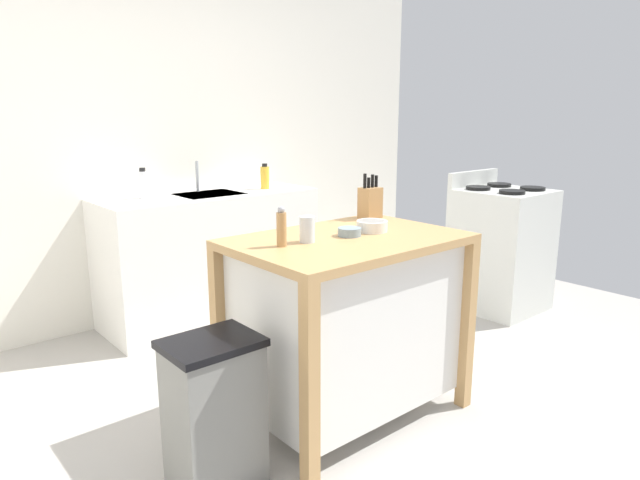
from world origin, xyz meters
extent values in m
plane|color=#ADA8A0|center=(0.00, 0.00, 0.00)|extent=(6.42, 6.42, 0.00)
cube|color=silver|center=(0.00, 2.09, 1.30)|extent=(5.42, 0.10, 2.60)
cube|color=tan|center=(0.19, 0.09, 0.89)|extent=(1.08, 0.74, 0.04)
cube|color=white|center=(0.19, 0.09, 0.48)|extent=(0.98, 0.64, 0.77)
cube|color=tan|center=(-0.32, -0.25, 0.43)|extent=(0.06, 0.06, 0.87)
cube|color=tan|center=(0.70, -0.25, 0.43)|extent=(0.06, 0.06, 0.87)
cube|color=tan|center=(-0.32, 0.43, 0.43)|extent=(0.06, 0.06, 0.87)
cube|color=tan|center=(0.70, 0.43, 0.43)|extent=(0.06, 0.06, 0.87)
cube|color=#AD7F4C|center=(0.61, 0.36, 0.99)|extent=(0.11, 0.09, 0.17)
cylinder|color=black|center=(0.57, 0.36, 1.12)|extent=(0.02, 0.02, 0.08)
cylinder|color=black|center=(0.60, 0.36, 1.11)|extent=(0.02, 0.02, 0.06)
cylinder|color=black|center=(0.63, 0.36, 1.11)|extent=(0.02, 0.02, 0.07)
cylinder|color=black|center=(0.66, 0.36, 1.11)|extent=(0.02, 0.02, 0.06)
cylinder|color=gray|center=(0.21, 0.10, 0.93)|extent=(0.11, 0.11, 0.04)
cylinder|color=#49555B|center=(0.21, 0.10, 0.95)|extent=(0.09, 0.09, 0.01)
cylinder|color=silver|center=(0.37, 0.10, 0.94)|extent=(0.15, 0.15, 0.05)
cylinder|color=gray|center=(0.37, 0.10, 0.96)|extent=(0.13, 0.13, 0.01)
cylinder|color=silver|center=(-0.02, 0.13, 0.97)|extent=(0.07, 0.07, 0.12)
cylinder|color=#AD7F4C|center=(-0.16, 0.14, 0.98)|extent=(0.04, 0.04, 0.15)
sphere|color=#99999E|center=(-0.16, 0.14, 1.07)|extent=(0.03, 0.03, 0.03)
cube|color=slate|center=(-0.59, 0.02, 0.30)|extent=(0.34, 0.26, 0.60)
cube|color=black|center=(-0.59, 0.02, 0.61)|extent=(0.36, 0.28, 0.03)
cube|color=white|center=(0.38, 1.74, 0.46)|extent=(1.55, 0.60, 0.92)
cube|color=silver|center=(0.38, 1.72, 0.90)|extent=(0.44, 0.36, 0.03)
cylinder|color=#B7BCC1|center=(0.38, 1.88, 1.03)|extent=(0.02, 0.02, 0.22)
cylinder|color=white|center=(-0.06, 1.81, 1.01)|extent=(0.07, 0.07, 0.18)
cylinder|color=black|center=(-0.06, 1.81, 1.11)|extent=(0.04, 0.04, 0.02)
cylinder|color=yellow|center=(0.83, 1.68, 1.00)|extent=(0.07, 0.07, 0.17)
cylinder|color=black|center=(0.83, 1.68, 1.10)|extent=(0.04, 0.04, 0.02)
cube|color=silver|center=(2.16, 0.47, 0.46)|extent=(0.60, 0.60, 0.92)
cube|color=silver|center=(2.16, 0.75, 0.98)|extent=(0.60, 0.04, 0.12)
cylinder|color=black|center=(2.02, 0.33, 0.93)|extent=(0.18, 0.18, 0.02)
cylinder|color=black|center=(2.30, 0.33, 0.93)|extent=(0.18, 0.18, 0.02)
cylinder|color=black|center=(2.02, 0.61, 0.93)|extent=(0.18, 0.18, 0.02)
cylinder|color=black|center=(2.30, 0.61, 0.93)|extent=(0.18, 0.18, 0.02)
camera|label=1|loc=(-1.57, -1.78, 1.48)|focal=31.43mm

